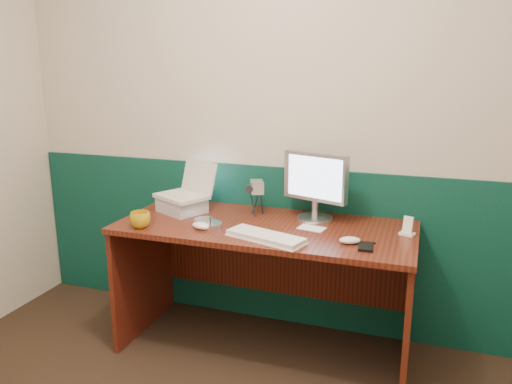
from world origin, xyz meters
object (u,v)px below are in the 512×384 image
at_px(mug, 140,220).
at_px(camcorder, 257,197).
at_px(monitor, 316,188).
at_px(keyboard, 266,237).
at_px(laptop, 181,179).
at_px(desk, 265,288).

distance_m(mug, camcorder, 0.67).
distance_m(monitor, keyboard, 0.47).
distance_m(laptop, keyboard, 0.71).
distance_m(desk, keyboard, 0.45).
height_order(monitor, mug, monitor).
xyz_separation_m(monitor, keyboard, (-0.16, -0.40, -0.18)).
height_order(keyboard, camcorder, camcorder).
bearing_deg(laptop, desk, 18.97).
height_order(desk, camcorder, camcorder).
bearing_deg(laptop, keyboard, 0.84).
xyz_separation_m(monitor, camcorder, (-0.34, -0.01, -0.08)).
relative_size(laptop, keyboard, 0.71).
relative_size(monitor, camcorder, 1.76).
height_order(desk, keyboard, keyboard).
bearing_deg(monitor, mug, -135.48).
relative_size(mug, camcorder, 0.51).
bearing_deg(keyboard, laptop, 171.60).
distance_m(laptop, monitor, 0.78).
bearing_deg(keyboard, camcorder, 132.23).
bearing_deg(keyboard, mug, -159.67).
xyz_separation_m(monitor, mug, (-0.85, -0.43, -0.14)).
xyz_separation_m(desk, camcorder, (-0.10, 0.17, 0.48)).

